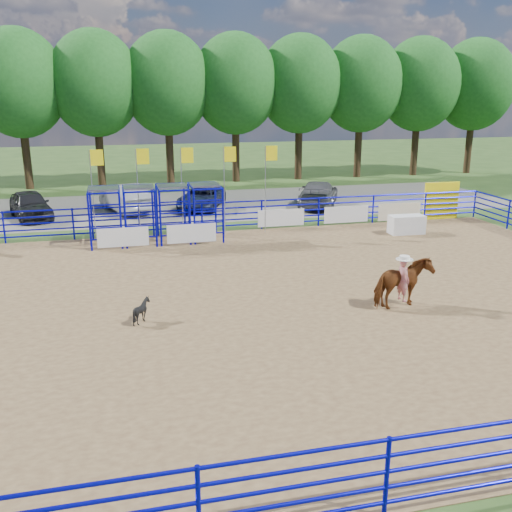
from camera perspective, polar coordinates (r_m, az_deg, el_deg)
The scene contains 13 objects.
ground at distance 18.65m, azimuth -0.86°, elevation -4.78°, with size 120.00×120.00×0.00m, color #3A5823.
arena_dirt at distance 18.64m, azimuth -0.86°, elevation -4.75°, with size 30.00×20.00×0.02m, color olive.
gravel_strip at distance 34.85m, azimuth -7.08°, elevation 5.00°, with size 40.00×10.00×0.01m, color slate.
announcer_table at distance 28.55m, azimuth 14.82°, elevation 3.06°, with size 1.67×0.78×0.89m, color silver.
horse_and_rider at distance 18.57m, azimuth 14.47°, elevation -2.43°, with size 2.05×1.28×2.40m.
calf at distance 17.36m, azimuth -11.37°, elevation -5.38°, with size 0.59×0.66×0.73m, color black.
car_a at distance 33.34m, azimuth -21.64°, elevation 4.80°, with size 1.76×4.38×1.49m, color black.
car_b at distance 33.77m, azimuth -13.00°, elevation 5.73°, with size 1.68×4.80×1.58m, color gray.
car_c at distance 33.89m, azimuth -5.46°, elevation 5.86°, with size 2.15×4.66×1.29m, color #141A34.
car_d at distance 34.66m, azimuth 6.25°, elevation 6.23°, with size 2.09×5.15×1.49m, color #545456.
perimeter_fence at distance 18.39m, azimuth -0.87°, elevation -2.60°, with size 30.10×20.10×1.50m.
chute_assembly at distance 26.46m, azimuth -9.17°, elevation 4.15°, with size 19.32×2.41×4.20m.
treeline at distance 43.17m, azimuth -8.92°, elevation 17.11°, with size 56.40×6.40×11.24m.
Camera 1 is at (-3.82, -16.99, 6.65)m, focal length 40.00 mm.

